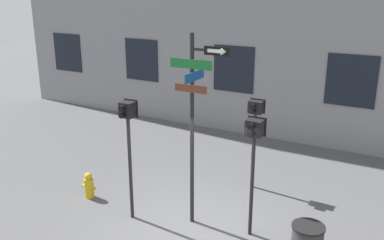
% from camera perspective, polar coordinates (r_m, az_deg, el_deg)
% --- Properties ---
extents(ground_plane, '(60.00, 60.00, 0.00)m').
position_cam_1_polar(ground_plane, '(9.80, 0.11, -14.68)').
color(ground_plane, '#515154').
extents(street_sign_pole, '(1.34, 0.80, 4.31)m').
position_cam_1_polar(street_sign_pole, '(9.09, 0.33, 0.80)').
color(street_sign_pole, black).
rests_on(street_sign_pole, ground_plane).
extents(pedestrian_signal_left, '(0.36, 0.40, 2.84)m').
position_cam_1_polar(pedestrian_signal_left, '(9.53, -8.50, -1.27)').
color(pedestrian_signal_left, black).
rests_on(pedestrian_signal_left, ground_plane).
extents(pedestrian_signal_right, '(0.40, 0.40, 2.66)m').
position_cam_1_polar(pedestrian_signal_right, '(8.88, 8.23, -3.37)').
color(pedestrian_signal_right, black).
rests_on(pedestrian_signal_right, ground_plane).
extents(pedestrian_signal_across, '(0.41, 0.40, 2.44)m').
position_cam_1_polar(pedestrian_signal_across, '(11.13, 8.42, 0.08)').
color(pedestrian_signal_across, black).
rests_on(pedestrian_signal_across, ground_plane).
extents(fire_hydrant, '(0.39, 0.23, 0.68)m').
position_cam_1_polar(fire_hydrant, '(11.37, -13.57, -8.50)').
color(fire_hydrant, gold).
rests_on(fire_hydrant, ground_plane).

